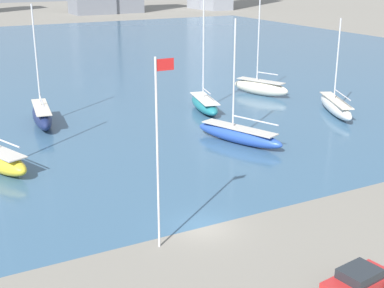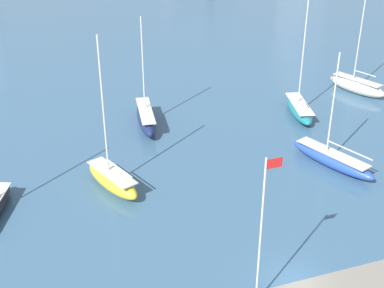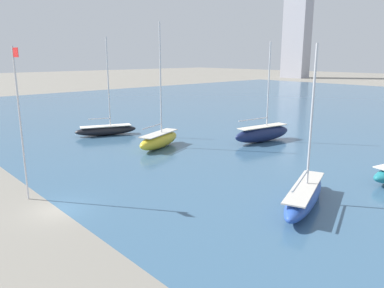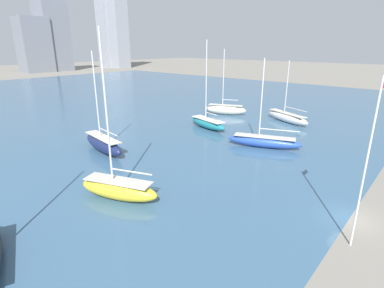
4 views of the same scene
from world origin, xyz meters
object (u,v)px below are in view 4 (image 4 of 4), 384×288
(sailboat_cream, at_px, (225,109))
(sailboat_teal, at_px, (208,123))
(flag_pole, at_px, (367,161))
(sailboat_navy, at_px, (103,144))
(sailboat_blue, at_px, (264,141))
(sailboat_white, at_px, (287,117))
(sailboat_yellow, at_px, (119,188))

(sailboat_cream, distance_m, sailboat_teal, 11.91)
(flag_pole, relative_size, sailboat_navy, 0.92)
(flag_pole, distance_m, sailboat_blue, 22.93)
(sailboat_blue, xyz_separation_m, sailboat_white, (16.39, 3.89, 0.06))
(sailboat_yellow, height_order, sailboat_teal, sailboat_yellow)
(flag_pole, bearing_deg, sailboat_teal, 55.96)
(flag_pole, bearing_deg, sailboat_yellow, 110.27)
(sailboat_blue, height_order, sailboat_navy, sailboat_navy)
(sailboat_white, bearing_deg, sailboat_cream, 124.33)
(sailboat_blue, height_order, sailboat_white, sailboat_blue)
(sailboat_white, bearing_deg, sailboat_blue, -142.06)
(sailboat_yellow, height_order, sailboat_navy, sailboat_yellow)
(sailboat_blue, distance_m, sailboat_white, 16.85)
(sailboat_navy, xyz_separation_m, sailboat_white, (32.54, -11.88, -0.20))
(flag_pole, relative_size, sailboat_blue, 0.99)
(sailboat_teal, bearing_deg, sailboat_navy, -176.04)
(sailboat_yellow, bearing_deg, sailboat_cream, -0.83)
(sailboat_navy, bearing_deg, sailboat_blue, -36.34)
(sailboat_yellow, xyz_separation_m, sailboat_navy, (6.65, 12.62, 0.08))
(sailboat_navy, bearing_deg, flag_pole, -81.60)
(sailboat_yellow, xyz_separation_m, sailboat_teal, (25.82, 9.39, -0.14))
(sailboat_yellow, distance_m, sailboat_navy, 14.27)
(sailboat_navy, relative_size, sailboat_white, 1.17)
(sailboat_blue, xyz_separation_m, sailboat_teal, (3.02, 12.53, 0.04))
(sailboat_blue, xyz_separation_m, sailboat_navy, (-16.15, 15.77, 0.25))
(sailboat_cream, xyz_separation_m, sailboat_teal, (-11.20, -4.03, -0.18))
(sailboat_navy, bearing_deg, sailboat_yellow, -109.82)
(sailboat_yellow, xyz_separation_m, sailboat_white, (39.19, 0.74, -0.12))
(sailboat_blue, bearing_deg, sailboat_yellow, 151.29)
(sailboat_navy, bearing_deg, sailboat_teal, -1.60)
(flag_pole, height_order, sailboat_navy, sailboat_navy)
(sailboat_white, xyz_separation_m, sailboat_cream, (-2.17, 12.67, 0.15))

